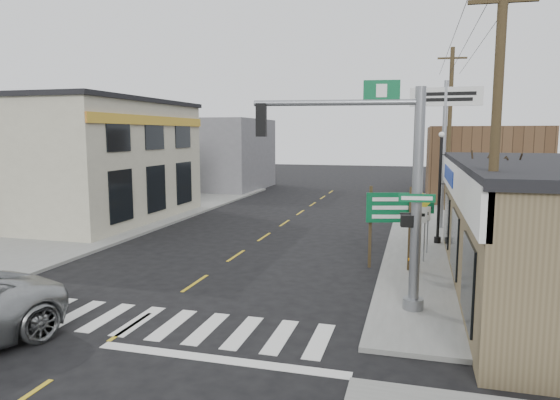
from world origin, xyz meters
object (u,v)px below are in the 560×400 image
(traffic_signal_pole, at_px, (389,175))
(lamp_post, at_px, (441,179))
(guide_sign, at_px, (390,216))
(utility_pole_far, at_px, (449,128))
(dance_center_sign, at_px, (445,119))
(utility_pole_near, at_px, (494,163))
(fire_hydrant, at_px, (413,260))
(bare_tree, at_px, (497,162))

(traffic_signal_pole, relative_size, lamp_post, 1.27)
(guide_sign, relative_size, utility_pole_far, 0.30)
(lamp_post, bearing_deg, dance_center_sign, 82.61)
(guide_sign, xyz_separation_m, utility_pole_near, (2.54, -6.14, 2.32))
(guide_sign, height_order, lamp_post, lamp_post)
(fire_hydrant, bearing_deg, guide_sign, 178.30)
(dance_center_sign, relative_size, utility_pole_far, 0.74)
(lamp_post, height_order, dance_center_sign, dance_center_sign)
(dance_center_sign, bearing_deg, utility_pole_far, 86.74)
(traffic_signal_pole, xyz_separation_m, dance_center_sign, (2.06, 13.26, 1.88))
(dance_center_sign, bearing_deg, traffic_signal_pole, -96.72)
(traffic_signal_pole, relative_size, fire_hydrant, 8.67)
(guide_sign, bearing_deg, traffic_signal_pole, -103.44)
(guide_sign, bearing_deg, fire_hydrant, -17.10)
(bare_tree, bearing_deg, lamp_post, 105.11)
(fire_hydrant, relative_size, dance_center_sign, 0.10)
(fire_hydrant, distance_m, lamp_post, 5.82)
(lamp_post, bearing_deg, traffic_signal_pole, -105.08)
(utility_pole_near, bearing_deg, utility_pole_far, 85.97)
(utility_pole_far, bearing_deg, utility_pole_near, -97.97)
(lamp_post, relative_size, utility_pole_near, 0.60)
(dance_center_sign, height_order, bare_tree, dance_center_sign)
(utility_pole_near, bearing_deg, fire_hydrant, 102.02)
(traffic_signal_pole, height_order, utility_pole_far, utility_pole_far)
(traffic_signal_pole, height_order, utility_pole_near, utility_pole_near)
(fire_hydrant, bearing_deg, dance_center_sign, 81.71)
(dance_center_sign, height_order, utility_pole_far, utility_pole_far)
(lamp_post, xyz_separation_m, utility_pole_near, (0.58, -11.24, 1.35))
(bare_tree, bearing_deg, dance_center_sign, 97.41)
(bare_tree, bearing_deg, guide_sign, 174.15)
(fire_hydrant, relative_size, utility_pole_near, 0.09)
(utility_pole_near, relative_size, utility_pole_far, 0.81)
(utility_pole_near, height_order, utility_pole_far, utility_pole_far)
(traffic_signal_pole, bearing_deg, utility_pole_near, -47.51)
(bare_tree, distance_m, utility_pole_near, 5.86)
(guide_sign, xyz_separation_m, dance_center_sign, (2.20, 9.12, 3.72))
(fire_hydrant, relative_size, bare_tree, 0.14)
(guide_sign, height_order, utility_pole_far, utility_pole_far)
(dance_center_sign, distance_m, utility_pole_near, 15.33)
(bare_tree, bearing_deg, utility_pole_far, 92.22)
(utility_pole_near, bearing_deg, lamp_post, 89.65)
(traffic_signal_pole, height_order, lamp_post, traffic_signal_pole)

